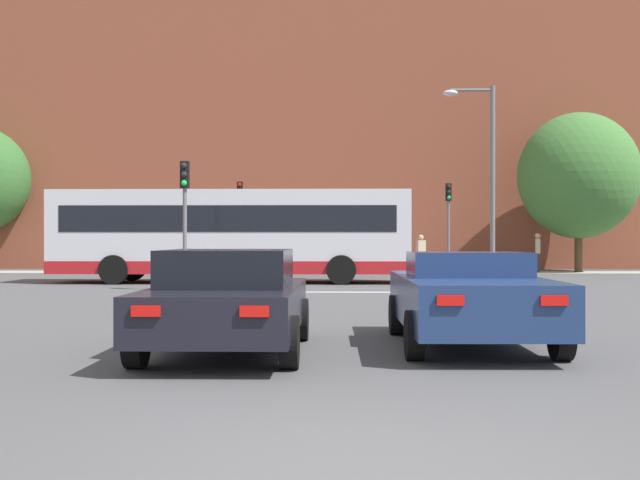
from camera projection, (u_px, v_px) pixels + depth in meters
ground_plane at (362, 474)px, 5.27m from camera, size 400.00×400.00×0.00m
stop_line_strip at (342, 292)px, 23.18m from camera, size 7.33×0.30×0.01m
far_pavement at (340, 272)px, 37.00m from camera, size 68.15×2.50×0.01m
brick_civic_building at (303, 94)px, 48.56m from camera, size 41.26×16.24×23.24m
car_saloon_left at (228, 300)px, 10.85m from camera, size 2.07×4.37×1.40m
car_roadster_right at (469, 297)px, 11.55m from camera, size 2.11×4.48×1.35m
bus_crossing_lead at (232, 233)px, 28.22m from camera, size 12.43×2.76×3.23m
traffic_light_near_left at (185, 203)px, 23.70m from camera, size 0.26×0.31×3.85m
traffic_light_far_left at (240, 211)px, 36.69m from camera, size 0.26×0.31×4.16m
traffic_light_far_right at (449, 212)px, 36.56m from camera, size 0.26×0.31×4.08m
street_lamp_junction at (484, 163)px, 26.88m from camera, size 1.75×0.36×6.69m
pedestrian_waiting at (205, 252)px, 37.79m from camera, size 0.45×0.36×1.56m
pedestrian_walking_east at (538, 249)px, 36.85m from camera, size 0.31×0.44×1.81m
pedestrian_walking_west at (421, 250)px, 36.49m from camera, size 0.46×0.37×1.73m
tree_kerbside at (579, 176)px, 37.14m from camera, size 5.56×5.56×7.40m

